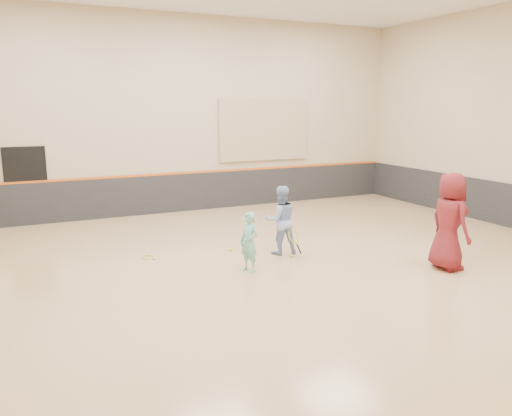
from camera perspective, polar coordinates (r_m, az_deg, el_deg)
name	(u,v)px	position (r m, az deg, el deg)	size (l,w,h in m)	color
room	(268,227)	(10.41, 1.40, -2.17)	(15.04, 12.04, 6.22)	tan
wainscot_back	(184,192)	(15.91, -8.21, 1.77)	(14.90, 0.04, 1.20)	#232326
accent_stripe	(184,173)	(15.81, -8.26, 3.98)	(14.90, 0.03, 0.06)	#D85914
acoustic_panel	(264,130)	(16.71, 0.95, 8.91)	(3.20, 0.08, 2.00)	tan
doorway	(27,186)	(15.19, -24.74, 2.25)	(1.10, 0.05, 2.20)	black
girl	(249,242)	(10.03, -0.78, -3.91)	(0.45, 0.29, 1.22)	#71C4B8
instructor	(281,220)	(11.21, 2.83, -1.38)	(0.76, 0.59, 1.55)	#88A3D3
young_man	(449,221)	(10.83, 21.24, -1.44)	(0.97, 0.63, 1.99)	maroon
held_racket	(294,236)	(11.13, 4.32, -3.26)	(0.38, 0.38, 0.61)	gold
spare_racket	(148,256)	(11.31, -12.25, -5.36)	(0.60, 0.60, 0.09)	gold
ball_under_racket	(292,256)	(11.10, 4.08, -5.49)	(0.07, 0.07, 0.07)	#BCD631
ball_in_hand	(457,212)	(10.77, 22.04, -0.45)	(0.07, 0.07, 0.07)	gold
ball_beside_spare	(230,250)	(11.56, -2.95, -4.78)	(0.07, 0.07, 0.07)	#C1D732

